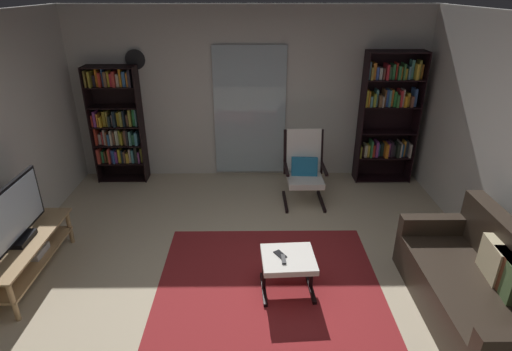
{
  "coord_description": "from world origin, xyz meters",
  "views": [
    {
      "loc": [
        0.04,
        -3.31,
        2.83
      ],
      "look_at": [
        0.09,
        0.88,
        0.88
      ],
      "focal_mm": 28.79,
      "sensor_mm": 36.0,
      "label": 1
    }
  ],
  "objects_px": {
    "television": "(14,216)",
    "bookshelf_near_sofa": "(388,113)",
    "tv_remote": "(284,259)",
    "bookshelf_near_tv": "(117,124)",
    "wall_clock": "(135,59)",
    "cell_phone": "(280,254)",
    "ottoman": "(288,263)",
    "leather_sofa": "(480,288)",
    "tv_stand": "(25,252)",
    "lounge_armchair": "(304,165)"
  },
  "relations": [
    {
      "from": "ottoman",
      "to": "cell_phone",
      "type": "bearing_deg",
      "value": 158.36
    },
    {
      "from": "ottoman",
      "to": "tv_remote",
      "type": "distance_m",
      "value": 0.11
    },
    {
      "from": "bookshelf_near_sofa",
      "to": "wall_clock",
      "type": "relative_size",
      "value": 6.88
    },
    {
      "from": "tv_remote",
      "to": "bookshelf_near_tv",
      "type": "bearing_deg",
      "value": 129.1
    },
    {
      "from": "bookshelf_near_sofa",
      "to": "leather_sofa",
      "type": "height_order",
      "value": "bookshelf_near_sofa"
    },
    {
      "from": "television",
      "to": "lounge_armchair",
      "type": "xyz_separation_m",
      "value": [
        3.1,
        1.71,
        -0.21
      ]
    },
    {
      "from": "cell_phone",
      "to": "wall_clock",
      "type": "relative_size",
      "value": 0.48
    },
    {
      "from": "television",
      "to": "cell_phone",
      "type": "bearing_deg",
      "value": -4.67
    },
    {
      "from": "television",
      "to": "bookshelf_near_sofa",
      "type": "bearing_deg",
      "value": 28.55
    },
    {
      "from": "television",
      "to": "bookshelf_near_tv",
      "type": "distance_m",
      "value": 2.48
    },
    {
      "from": "cell_phone",
      "to": "tv_remote",
      "type": "bearing_deg",
      "value": -103.39
    },
    {
      "from": "bookshelf_near_sofa",
      "to": "wall_clock",
      "type": "height_order",
      "value": "same"
    },
    {
      "from": "tv_stand",
      "to": "bookshelf_near_sofa",
      "type": "xyz_separation_m",
      "value": [
        4.43,
        2.39,
        0.79
      ]
    },
    {
      "from": "lounge_armchair",
      "to": "cell_phone",
      "type": "relative_size",
      "value": 7.3
    },
    {
      "from": "bookshelf_near_tv",
      "to": "bookshelf_near_sofa",
      "type": "height_order",
      "value": "bookshelf_near_sofa"
    },
    {
      "from": "tv_remote",
      "to": "leather_sofa",
      "type": "bearing_deg",
      "value": -11.75
    },
    {
      "from": "lounge_armchair",
      "to": "cell_phone",
      "type": "height_order",
      "value": "lounge_armchair"
    },
    {
      "from": "tv_stand",
      "to": "wall_clock",
      "type": "height_order",
      "value": "wall_clock"
    },
    {
      "from": "lounge_armchair",
      "to": "cell_phone",
      "type": "bearing_deg",
      "value": -103.35
    },
    {
      "from": "lounge_armchair",
      "to": "wall_clock",
      "type": "distance_m",
      "value": 2.89
    },
    {
      "from": "lounge_armchair",
      "to": "tv_remote",
      "type": "relative_size",
      "value": 7.1
    },
    {
      "from": "lounge_armchair",
      "to": "ottoman",
      "type": "relative_size",
      "value": 1.88
    },
    {
      "from": "bookshelf_near_tv",
      "to": "bookshelf_near_sofa",
      "type": "xyz_separation_m",
      "value": [
        4.1,
        -0.04,
        0.17
      ]
    },
    {
      "from": "leather_sofa",
      "to": "cell_phone",
      "type": "distance_m",
      "value": 1.85
    },
    {
      "from": "wall_clock",
      "to": "tv_remote",
      "type": "bearing_deg",
      "value": -55.26
    },
    {
      "from": "tv_stand",
      "to": "leather_sofa",
      "type": "bearing_deg",
      "value": -8.16
    },
    {
      "from": "bookshelf_near_tv",
      "to": "leather_sofa",
      "type": "xyz_separation_m",
      "value": [
        4.13,
        -3.08,
        -0.59
      ]
    },
    {
      "from": "television",
      "to": "bookshelf_near_sofa",
      "type": "relative_size",
      "value": 0.52
    },
    {
      "from": "tv_stand",
      "to": "bookshelf_near_tv",
      "type": "bearing_deg",
      "value": 82.42
    },
    {
      "from": "bookshelf_near_tv",
      "to": "tv_stand",
      "type": "bearing_deg",
      "value": -97.58
    },
    {
      "from": "bookshelf_near_sofa",
      "to": "wall_clock",
      "type": "xyz_separation_m",
      "value": [
        -3.75,
        0.17,
        0.76
      ]
    },
    {
      "from": "television",
      "to": "cell_phone",
      "type": "relative_size",
      "value": 7.39
    },
    {
      "from": "cell_phone",
      "to": "television",
      "type": "bearing_deg",
      "value": 143.53
    },
    {
      "from": "leather_sofa",
      "to": "cell_phone",
      "type": "bearing_deg",
      "value": 167.25
    },
    {
      "from": "bookshelf_near_sofa",
      "to": "lounge_armchair",
      "type": "distance_m",
      "value": 1.6
    },
    {
      "from": "bookshelf_near_tv",
      "to": "ottoman",
      "type": "height_order",
      "value": "bookshelf_near_tv"
    },
    {
      "from": "bookshelf_near_sofa",
      "to": "television",
      "type": "bearing_deg",
      "value": -151.45
    },
    {
      "from": "leather_sofa",
      "to": "lounge_armchair",
      "type": "distance_m",
      "value": 2.7
    },
    {
      "from": "bookshelf_near_tv",
      "to": "bookshelf_near_sofa",
      "type": "bearing_deg",
      "value": -0.62
    },
    {
      "from": "bookshelf_near_tv",
      "to": "wall_clock",
      "type": "relative_size",
      "value": 6.15
    },
    {
      "from": "television",
      "to": "ottoman",
      "type": "distance_m",
      "value": 2.77
    },
    {
      "from": "tv_remote",
      "to": "bookshelf_near_sofa",
      "type": "bearing_deg",
      "value": 55.72
    },
    {
      "from": "television",
      "to": "bookshelf_near_tv",
      "type": "bearing_deg",
      "value": 82.51
    },
    {
      "from": "lounge_armchair",
      "to": "tv_remote",
      "type": "xyz_separation_m",
      "value": [
        -0.43,
        -2.01,
        -0.12
      ]
    },
    {
      "from": "bookshelf_near_sofa",
      "to": "cell_phone",
      "type": "bearing_deg",
      "value": -124.12
    },
    {
      "from": "tv_stand",
      "to": "wall_clock",
      "type": "distance_m",
      "value": 3.07
    },
    {
      "from": "tv_remote",
      "to": "cell_phone",
      "type": "bearing_deg",
      "value": 106.99
    },
    {
      "from": "tv_remote",
      "to": "ottoman",
      "type": "bearing_deg",
      "value": 44.49
    },
    {
      "from": "bookshelf_near_sofa",
      "to": "cell_phone",
      "type": "distance_m",
      "value": 3.24
    },
    {
      "from": "ottoman",
      "to": "bookshelf_near_sofa",
      "type": "bearing_deg",
      "value": 57.41
    }
  ]
}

